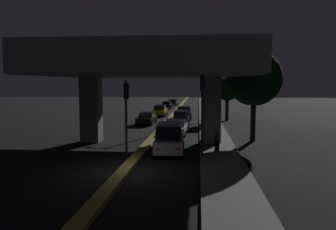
% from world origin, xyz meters
% --- Properties ---
extents(ground_plane, '(200.00, 200.00, 0.00)m').
position_xyz_m(ground_plane, '(0.00, 0.00, 0.00)').
color(ground_plane, black).
extents(median_divider, '(0.65, 126.00, 0.25)m').
position_xyz_m(median_divider, '(0.00, 35.00, 0.13)').
color(median_divider, olive).
rests_on(median_divider, ground_plane).
extents(sidewalk_right, '(2.55, 126.00, 0.16)m').
position_xyz_m(sidewalk_right, '(5.21, 28.00, 0.08)').
color(sidewalk_right, '#5B5956').
rests_on(sidewalk_right, ground_plane).
extents(elevated_overpass, '(15.57, 13.75, 8.28)m').
position_xyz_m(elevated_overpass, '(0.00, 8.74, 6.15)').
color(elevated_overpass, slate).
rests_on(elevated_overpass, ground_plane).
extents(traffic_light_left_of_median, '(0.30, 0.49, 4.85)m').
position_xyz_m(traffic_light_left_of_median, '(-0.72, 3.46, 3.31)').
color(traffic_light_left_of_median, black).
rests_on(traffic_light_left_of_median, ground_plane).
extents(traffic_light_right_of_median, '(0.30, 0.49, 5.34)m').
position_xyz_m(traffic_light_right_of_median, '(4.03, 3.46, 3.63)').
color(traffic_light_right_of_median, black).
rests_on(traffic_light_right_of_median, ground_plane).
extents(street_lamp, '(2.02, 0.32, 8.70)m').
position_xyz_m(street_lamp, '(4.03, 23.49, 5.07)').
color(street_lamp, '#2D2D30').
rests_on(street_lamp, ground_plane).
extents(car_silver_lead, '(2.11, 4.37, 2.00)m').
position_xyz_m(car_silver_lead, '(1.89, 4.82, 1.03)').
color(car_silver_lead, gray).
rests_on(car_silver_lead, ground_plane).
extents(car_white_second, '(2.04, 4.86, 1.38)m').
position_xyz_m(car_white_second, '(1.82, 13.00, 0.71)').
color(car_white_second, silver).
rests_on(car_white_second, ground_plane).
extents(car_black_third, '(1.85, 4.65, 1.73)m').
position_xyz_m(car_black_third, '(1.91, 18.90, 0.92)').
color(car_black_third, black).
rests_on(car_black_third, ground_plane).
extents(car_dark_green_fourth, '(2.03, 4.77, 1.68)m').
position_xyz_m(car_dark_green_fourth, '(1.91, 26.42, 0.88)').
color(car_dark_green_fourth, black).
rests_on(car_dark_green_fourth, ground_plane).
extents(car_black_lead_oncoming, '(1.98, 4.78, 1.37)m').
position_xyz_m(car_black_lead_oncoming, '(-2.19, 20.77, 0.73)').
color(car_black_lead_oncoming, black).
rests_on(car_black_lead_oncoming, ground_plane).
extents(car_taxi_yellow_second_oncoming, '(1.85, 4.49, 1.60)m').
position_xyz_m(car_taxi_yellow_second_oncoming, '(-1.81, 30.77, 0.85)').
color(car_taxi_yellow_second_oncoming, gold).
rests_on(car_taxi_yellow_second_oncoming, ground_plane).
extents(car_black_third_oncoming, '(1.84, 4.00, 1.44)m').
position_xyz_m(car_black_third_oncoming, '(-2.16, 44.29, 0.76)').
color(car_black_third_oncoming, black).
rests_on(car_black_third_oncoming, ground_plane).
extents(car_dark_green_fourth_oncoming, '(1.99, 4.30, 1.34)m').
position_xyz_m(car_dark_green_fourth_oncoming, '(-1.79, 54.63, 0.71)').
color(car_dark_green_fourth_oncoming, black).
rests_on(car_dark_green_fourth_oncoming, ground_plane).
extents(motorcycle_red_filtering_near, '(0.32, 1.71, 1.34)m').
position_xyz_m(motorcycle_red_filtering_near, '(0.77, 7.09, 0.58)').
color(motorcycle_red_filtering_near, black).
rests_on(motorcycle_red_filtering_near, ground_plane).
extents(motorcycle_white_filtering_mid, '(0.33, 1.93, 1.39)m').
position_xyz_m(motorcycle_white_filtering_mid, '(0.66, 16.03, 0.59)').
color(motorcycle_white_filtering_mid, black).
rests_on(motorcycle_white_filtering_mid, ground_plane).
extents(pedestrian_on_sidewalk, '(0.38, 0.38, 1.65)m').
position_xyz_m(pedestrian_on_sidewalk, '(5.05, 5.04, 0.98)').
color(pedestrian_on_sidewalk, black).
rests_on(pedestrian_on_sidewalk, sidewalk_right).
extents(roadside_tree_kerbside_near, '(4.48, 4.48, 7.36)m').
position_xyz_m(roadside_tree_kerbside_near, '(8.23, 10.23, 5.10)').
color(roadside_tree_kerbside_near, '#2D2116').
rests_on(roadside_tree_kerbside_near, ground_plane).
extents(roadside_tree_kerbside_mid, '(2.97, 2.97, 5.51)m').
position_xyz_m(roadside_tree_kerbside_mid, '(7.43, 25.47, 3.97)').
color(roadside_tree_kerbside_mid, '#2D2116').
rests_on(roadside_tree_kerbside_mid, ground_plane).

